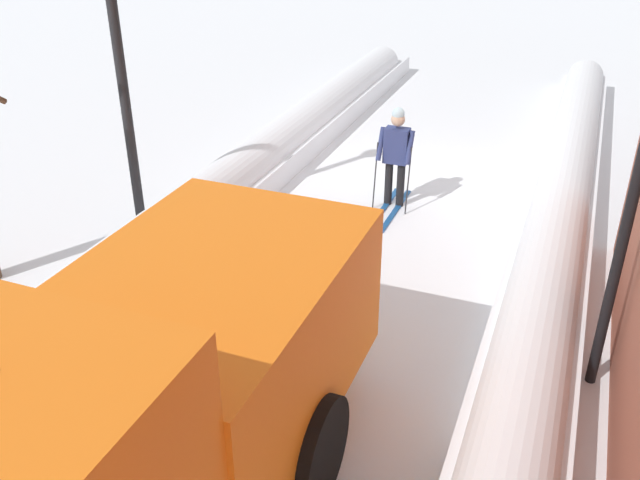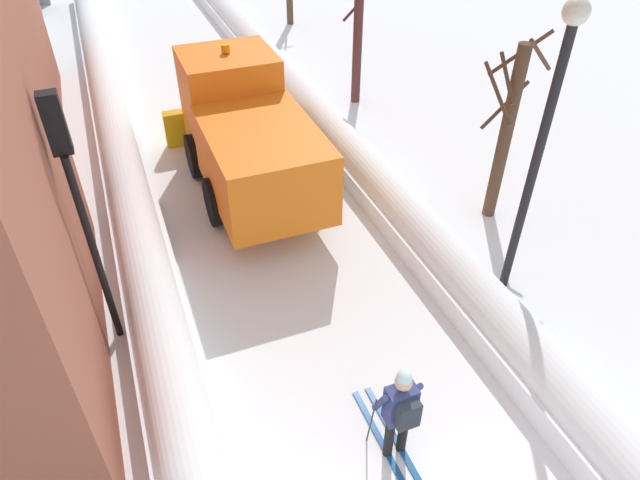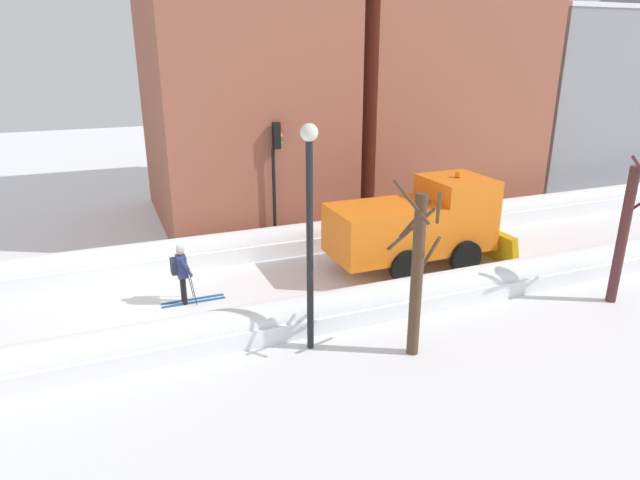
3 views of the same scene
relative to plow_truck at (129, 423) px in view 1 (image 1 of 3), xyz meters
The scene contains 3 objects.
plow_truck is the anchor object (origin of this frame).
skier 7.75m from the plow_truck, 90.11° to the right, with size 0.62×1.80×1.81m.
street_lamp 6.71m from the plow_truck, 55.09° to the right, with size 0.40×0.40×5.42m.
Camera 1 is at (-2.83, 12.22, 5.30)m, focal length 38.60 mm.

